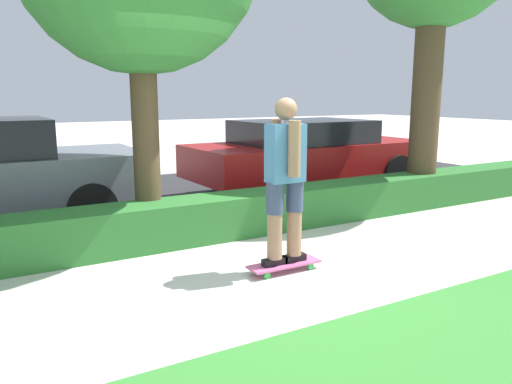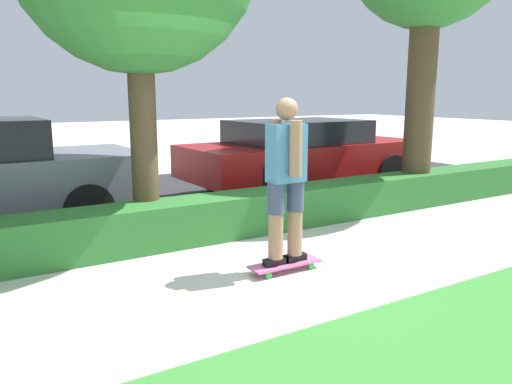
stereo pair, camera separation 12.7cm
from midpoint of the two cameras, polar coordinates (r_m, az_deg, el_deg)
ground_plane at (r=4.95m, az=2.52°, el=-9.67°), size 60.00×60.00×0.00m
street_asphalt at (r=8.63m, az=-13.22°, el=-0.93°), size 16.37×5.00×0.01m
hedge_row at (r=6.21m, az=-5.73°, el=-2.92°), size 16.37×0.60×0.52m
skateboard at (r=5.09m, az=2.62°, el=-8.26°), size 0.76×0.24×0.09m
skater_person at (r=4.87m, az=2.71°, el=1.69°), size 0.49×0.42×1.64m
parked_car_middle at (r=9.13m, az=4.85°, el=4.50°), size 4.46×1.92×1.31m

